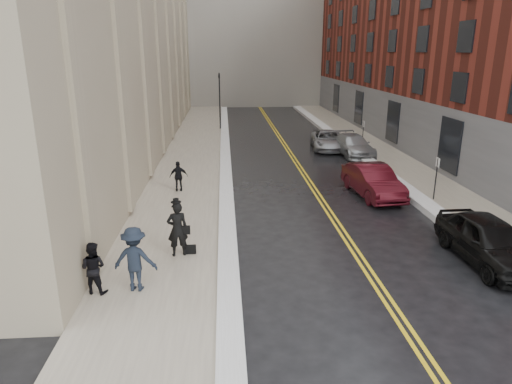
{
  "coord_description": "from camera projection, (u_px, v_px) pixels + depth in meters",
  "views": [
    {
      "loc": [
        -2.24,
        -12.52,
        7.08
      ],
      "look_at": [
        -1.0,
        5.13,
        1.6
      ],
      "focal_mm": 32.0,
      "sensor_mm": 36.0,
      "label": 1
    }
  ],
  "objects": [
    {
      "name": "snow_ridge_left",
      "position": [
        226.0,
        164.0,
        29.24
      ],
      "size": [
        0.7,
        60.8,
        0.26
      ],
      "primitive_type": "cube",
      "color": "white",
      "rests_on": "ground"
    },
    {
      "name": "ground",
      "position": [
        300.0,
        289.0,
        14.18
      ],
      "size": [
        160.0,
        160.0,
        0.0
      ],
      "primitive_type": "plane",
      "color": "black",
      "rests_on": "ground"
    },
    {
      "name": "car_silver_near",
      "position": [
        353.0,
        145.0,
        32.12
      ],
      "size": [
        2.4,
        5.14,
        1.45
      ],
      "primitive_type": "imported",
      "rotation": [
        0.0,
        0.0,
        0.08
      ],
      "color": "#96999D",
      "rests_on": "ground"
    },
    {
      "name": "parking_sign_near",
      "position": [
        436.0,
        175.0,
        21.92
      ],
      "size": [
        0.06,
        0.35,
        2.23
      ],
      "color": "black",
      "rests_on": "ground"
    },
    {
      "name": "building_right",
      "position": [
        482.0,
        25.0,
        34.6
      ],
      "size": [
        14.0,
        50.0,
        18.0
      ],
      "primitive_type": "cube",
      "color": "maroon",
      "rests_on": "ground"
    },
    {
      "name": "car_maroon",
      "position": [
        373.0,
        181.0,
        23.08
      ],
      "size": [
        2.16,
        4.96,
        1.59
      ],
      "primitive_type": "imported",
      "rotation": [
        0.0,
        0.0,
        0.1
      ],
      "color": "#410B14",
      "rests_on": "ground"
    },
    {
      "name": "sidewalk_left",
      "position": [
        190.0,
        166.0,
        29.1
      ],
      "size": [
        4.0,
        64.0,
        0.15
      ],
      "primitive_type": "cube",
      "color": "gray",
      "rests_on": "ground"
    },
    {
      "name": "pedestrian_main",
      "position": [
        177.0,
        229.0,
        15.89
      ],
      "size": [
        0.82,
        0.63,
        1.98
      ],
      "primitive_type": "imported",
      "rotation": [
        0.0,
        0.0,
        3.38
      ],
      "color": "black",
      "rests_on": "sidewalk_left"
    },
    {
      "name": "snow_ridge_right",
      "position": [
        368.0,
        162.0,
        29.85
      ],
      "size": [
        0.85,
        60.8,
        0.3
      ],
      "primitive_type": "cube",
      "color": "white",
      "rests_on": "ground"
    },
    {
      "name": "car_black",
      "position": [
        489.0,
        241.0,
        15.74
      ],
      "size": [
        2.02,
        4.85,
        1.64
      ],
      "primitive_type": "imported",
      "rotation": [
        0.0,
        0.0,
        0.02
      ],
      "color": "black",
      "rests_on": "ground"
    },
    {
      "name": "pedestrian_b",
      "position": [
        135.0,
        259.0,
        13.58
      ],
      "size": [
        1.38,
        0.9,
        2.01
      ],
      "primitive_type": "imported",
      "rotation": [
        0.0,
        0.0,
        3.02
      ],
      "color": "black",
      "rests_on": "sidewalk_left"
    },
    {
      "name": "traffic_signal",
      "position": [
        220.0,
        97.0,
        41.67
      ],
      "size": [
        0.18,
        0.15,
        5.2
      ],
      "color": "black",
      "rests_on": "ground"
    },
    {
      "name": "sidewalk_right",
      "position": [
        396.0,
        162.0,
        30.0
      ],
      "size": [
        3.0,
        64.0,
        0.15
      ],
      "primitive_type": "cube",
      "color": "gray",
      "rests_on": "ground"
    },
    {
      "name": "car_silver_far",
      "position": [
        328.0,
        140.0,
        34.17
      ],
      "size": [
        2.81,
        5.17,
        1.38
      ],
      "primitive_type": "imported",
      "rotation": [
        0.0,
        0.0,
        -0.11
      ],
      "color": "#93959B",
      "rests_on": "ground"
    },
    {
      "name": "lane_stripe_a",
      "position": [
        296.0,
        165.0,
        29.58
      ],
      "size": [
        0.12,
        64.0,
        0.01
      ],
      "primitive_type": "cube",
      "color": "gold",
      "rests_on": "ground"
    },
    {
      "name": "pedestrian_a",
      "position": [
        93.0,
        268.0,
        13.48
      ],
      "size": [
        0.9,
        0.78,
        1.61
      ],
      "primitive_type": "imported",
      "rotation": [
        0.0,
        0.0,
        2.9
      ],
      "color": "black",
      "rests_on": "sidewalk_left"
    },
    {
      "name": "lane_stripe_b",
      "position": [
        300.0,
        165.0,
        29.6
      ],
      "size": [
        0.12,
        64.0,
        0.01
      ],
      "primitive_type": "cube",
      "color": "gold",
      "rests_on": "ground"
    },
    {
      "name": "parking_sign_far",
      "position": [
        363.0,
        133.0,
        33.36
      ],
      "size": [
        0.06,
        0.35,
        2.23
      ],
      "color": "black",
      "rests_on": "ground"
    },
    {
      "name": "pedestrian_c",
      "position": [
        179.0,
        176.0,
        23.39
      ],
      "size": [
        0.96,
        0.51,
        1.56
      ],
      "primitive_type": "imported",
      "rotation": [
        0.0,
        0.0,
        3.28
      ],
      "color": "black",
      "rests_on": "sidewalk_left"
    }
  ]
}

